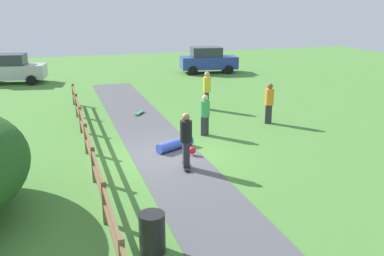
# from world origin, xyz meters

# --- Properties ---
(ground_plane) EXTENTS (60.00, 60.00, 0.00)m
(ground_plane) POSITION_xyz_m (0.00, 0.00, 0.00)
(ground_plane) COLOR #4C8438
(asphalt_path) EXTENTS (2.40, 28.00, 0.02)m
(asphalt_path) POSITION_xyz_m (0.00, 0.00, 0.01)
(asphalt_path) COLOR #515156
(asphalt_path) RESTS_ON ground_plane
(wooden_fence) EXTENTS (0.12, 18.12, 1.10)m
(wooden_fence) POSITION_xyz_m (-2.60, 0.00, 0.67)
(wooden_fence) COLOR brown
(wooden_fence) RESTS_ON ground_plane
(trash_bin) EXTENTS (0.56, 0.56, 0.90)m
(trash_bin) POSITION_xyz_m (-1.80, -5.38, 0.45)
(trash_bin) COLOR black
(trash_bin) RESTS_ON ground_plane
(skater_riding) EXTENTS (0.45, 0.82, 1.82)m
(skater_riding) POSITION_xyz_m (0.29, -1.19, 1.04)
(skater_riding) COLOR black
(skater_riding) RESTS_ON asphalt_path
(skater_fallen) EXTENTS (1.53, 1.42, 0.36)m
(skater_fallen) POSITION_xyz_m (0.49, 0.59, 0.20)
(skater_fallen) COLOR blue
(skater_fallen) RESTS_ON asphalt_path
(skateboard_loose) EXTENTS (0.62, 0.77, 0.08)m
(skateboard_loose) POSITION_xyz_m (0.22, 5.94, 0.09)
(skateboard_loose) COLOR #338C4C
(skateboard_loose) RESTS_ON asphalt_path
(bystander_orange) EXTENTS (0.54, 0.54, 1.78)m
(bystander_orange) POSITION_xyz_m (5.32, 2.67, 0.98)
(bystander_orange) COLOR #2D2D33
(bystander_orange) RESTS_ON ground_plane
(bystander_green) EXTENTS (0.54, 0.54, 1.65)m
(bystander_green) POSITION_xyz_m (2.07, 1.94, 0.91)
(bystander_green) COLOR #2D2D33
(bystander_green) RESTS_ON ground_plane
(bystander_yellow) EXTENTS (0.49, 0.49, 1.89)m
(bystander_yellow) POSITION_xyz_m (3.62, 5.86, 1.05)
(bystander_yellow) COLOR #2D2D33
(bystander_yellow) RESTS_ON ground_plane
(parked_car_silver) EXTENTS (4.44, 2.57, 1.92)m
(parked_car_silver) POSITION_xyz_m (-6.11, 16.43, 0.96)
(parked_car_silver) COLOR #B7B7BC
(parked_car_silver) RESTS_ON ground_plane
(parked_car_blue) EXTENTS (4.41, 2.48, 1.92)m
(parked_car_blue) POSITION_xyz_m (7.65, 16.43, 0.96)
(parked_car_blue) COLOR #283D99
(parked_car_blue) RESTS_ON ground_plane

